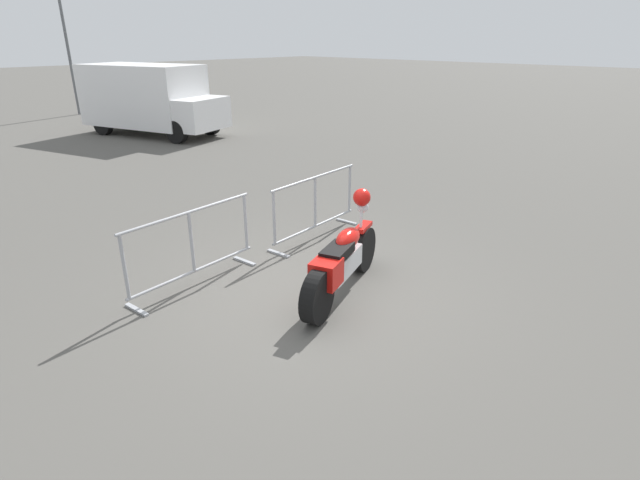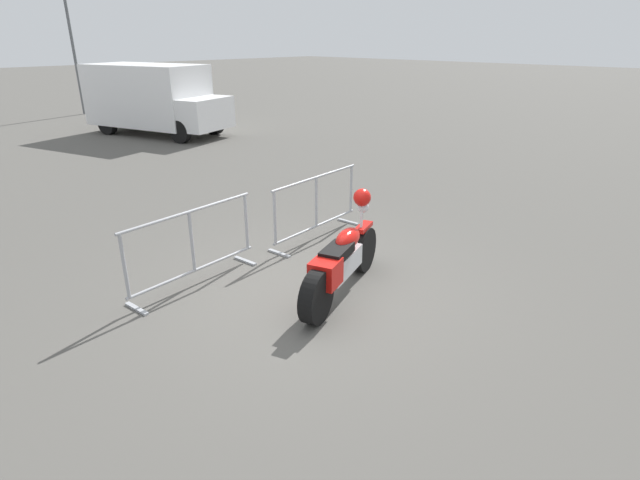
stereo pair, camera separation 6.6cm
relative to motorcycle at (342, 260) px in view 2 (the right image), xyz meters
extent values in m
plane|color=#54514C|center=(-0.25, 0.33, -0.48)|extent=(120.00, 120.00, 0.00)
cylinder|color=black|center=(0.75, 0.26, -0.16)|extent=(0.67, 0.38, 0.65)
cylinder|color=black|center=(-0.74, -0.26, -0.16)|extent=(0.67, 0.38, 0.65)
cube|color=silver|center=(0.00, 0.00, -0.05)|extent=(0.89, 0.51, 0.28)
ellipsoid|color=red|center=(0.17, 0.06, 0.23)|extent=(0.62, 0.44, 0.26)
cube|color=black|center=(-0.17, -0.06, 0.19)|extent=(0.59, 0.44, 0.12)
cube|color=red|center=(-0.50, -0.17, 0.05)|extent=(0.45, 0.43, 0.33)
cube|color=red|center=(0.75, 0.26, 0.19)|extent=(0.43, 0.27, 0.06)
cylinder|color=silver|center=(0.65, 0.22, 0.33)|extent=(0.05, 0.05, 0.46)
sphere|color=silver|center=(0.70, 0.24, 0.51)|extent=(0.16, 0.16, 0.16)
sphere|color=red|center=(0.65, 0.22, 0.66)|extent=(0.24, 0.24, 0.24)
cylinder|color=#9EA0A5|center=(-1.20, 1.64, 0.57)|extent=(2.09, 0.22, 0.04)
cylinder|color=#9EA0A5|center=(-1.20, 1.64, -0.28)|extent=(2.09, 0.22, 0.04)
cylinder|color=#9EA0A5|center=(-2.19, 1.55, 0.14)|extent=(0.05, 0.05, 0.85)
cylinder|color=#9EA0A5|center=(-1.20, 1.64, 0.14)|extent=(0.05, 0.05, 0.85)
cylinder|color=#9EA0A5|center=(-0.21, 1.72, 0.14)|extent=(0.05, 0.05, 0.85)
cube|color=#9EA0A5|center=(-2.12, 1.56, -0.47)|extent=(0.10, 0.44, 0.03)
cube|color=#9EA0A5|center=(-0.28, 1.72, -0.47)|extent=(0.10, 0.44, 0.03)
cylinder|color=#9EA0A5|center=(1.20, 1.64, 0.57)|extent=(2.09, 0.22, 0.04)
cylinder|color=#9EA0A5|center=(1.20, 1.64, -0.28)|extent=(2.09, 0.22, 0.04)
cylinder|color=#9EA0A5|center=(0.21, 1.55, 0.14)|extent=(0.05, 0.05, 0.85)
cylinder|color=#9EA0A5|center=(1.20, 1.64, 0.14)|extent=(0.05, 0.05, 0.85)
cylinder|color=#9EA0A5|center=(2.19, 1.72, 0.14)|extent=(0.05, 0.05, 0.85)
cube|color=#9EA0A5|center=(0.28, 1.56, -0.47)|extent=(0.10, 0.44, 0.03)
cube|color=#9EA0A5|center=(2.12, 1.72, -0.47)|extent=(0.10, 0.44, 0.03)
cube|color=white|center=(4.20, 12.66, 0.83)|extent=(3.08, 4.50, 2.00)
cube|color=white|center=(4.91, 10.27, 0.36)|extent=(2.08, 1.40, 1.00)
cylinder|color=black|center=(5.61, 10.89, -0.12)|extent=(0.43, 0.76, 0.72)
cylinder|color=black|center=(3.99, 10.41, -0.12)|extent=(0.43, 0.76, 0.72)
cylinder|color=black|center=(4.67, 14.05, -0.12)|extent=(0.43, 0.76, 0.72)
cylinder|color=black|center=(3.06, 13.58, -0.12)|extent=(0.43, 0.76, 0.72)
cylinder|color=#ADA89E|center=(6.52, 14.91, -0.41)|extent=(3.90, 3.90, 0.14)
cylinder|color=#38662D|center=(6.52, 14.91, -0.33)|extent=(3.58, 3.58, 0.02)
sphere|color=#286023|center=(6.43, 14.95, 0.02)|extent=(0.84, 0.84, 0.84)
sphere|color=#1E511E|center=(6.26, 14.82, 0.16)|extent=(1.18, 1.18, 1.18)
cylinder|color=#595B60|center=(4.53, 19.17, 2.27)|extent=(0.12, 0.12, 5.50)
camera|label=1|loc=(-4.51, -3.84, 2.70)|focal=28.00mm
camera|label=2|loc=(-4.46, -3.89, 2.70)|focal=28.00mm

